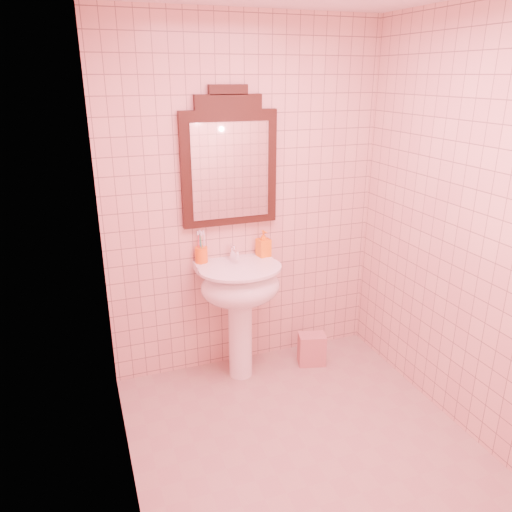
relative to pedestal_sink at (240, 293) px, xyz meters
name	(u,v)px	position (x,y,z in m)	size (l,w,h in m)	color
floor	(306,448)	(0.12, -0.87, -0.66)	(2.20, 2.20, 0.00)	tan
back_wall	(245,203)	(0.12, 0.23, 0.59)	(2.00, 0.02, 2.50)	beige
pedestal_sink	(240,293)	(0.00, 0.00, 0.00)	(0.58, 0.58, 0.86)	white
faucet	(234,253)	(0.00, 0.14, 0.26)	(0.04, 0.16, 0.11)	white
mirror	(229,163)	(0.00, 0.20, 0.88)	(0.67, 0.06, 0.93)	black
toothbrush_cup	(201,255)	(-0.22, 0.18, 0.26)	(0.09, 0.09, 0.21)	orange
soap_dispenser	(263,243)	(0.23, 0.15, 0.30)	(0.09, 0.09, 0.19)	orange
towel	(312,349)	(0.56, -0.04, -0.54)	(0.20, 0.13, 0.25)	#C2727A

